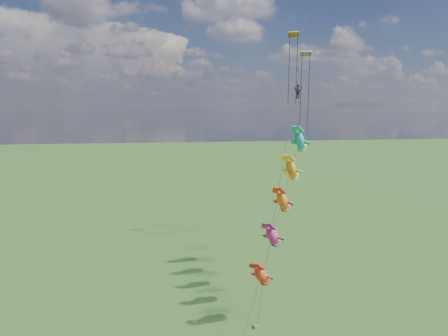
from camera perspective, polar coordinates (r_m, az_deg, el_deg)
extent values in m
cylinder|color=black|center=(29.95, 8.28, -7.15)|extent=(9.12, 12.97, 16.00)
ellipsoid|color=#E55519|center=(28.15, 5.70, -15.89)|extent=(2.00, 2.36, 2.32)
ellipsoid|color=#D83388|center=(29.21, 7.40, -10.20)|extent=(2.00, 2.36, 2.32)
ellipsoid|color=orange|center=(30.56, 8.91, -4.96)|extent=(2.00, 2.36, 2.32)
ellipsoid|color=red|center=(32.16, 10.26, -0.19)|extent=(2.00, 2.36, 2.32)
ellipsoid|color=#1986BF|center=(33.98, 11.47, 4.09)|extent=(2.00, 2.36, 2.32)
cube|color=brown|center=(30.90, 5.00, -22.95)|extent=(0.40, 0.30, 0.22)
cylinder|color=black|center=(34.50, 9.46, 4.01)|extent=(8.50, 14.86, 26.59)
cube|color=green|center=(40.44, 10.59, 19.39)|extent=(1.21, 1.08, 0.57)
cylinder|color=black|center=(39.86, 9.88, 14.44)|extent=(0.08, 0.08, 7.05)
cylinder|color=black|center=(40.10, 10.97, 14.37)|extent=(0.08, 0.08, 7.05)
cube|color=blue|center=(43.06, 12.36, 16.66)|extent=(1.27, 1.13, 0.57)
cylinder|color=black|center=(42.58, 11.60, 10.66)|extent=(0.08, 0.08, 9.03)
cylinder|color=black|center=(42.87, 12.68, 10.62)|extent=(0.08, 0.08, 9.03)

